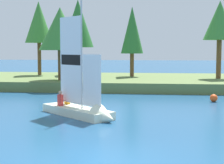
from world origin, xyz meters
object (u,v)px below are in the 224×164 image
Objects in this scene: shoreline_tree_left at (39,23)px; shoreline_tree_midright at (132,31)px; shoreline_tree_midleft at (60,29)px; shoreline_tree_right at (220,21)px; channel_buoy at (214,98)px; shoreline_tree_centre at (78,24)px; sailboat at (86,109)px.

shoreline_tree_left reaches higher than shoreline_tree_midright.
shoreline_tree_right reaches higher than shoreline_tree_midleft.
channel_buoy is at bearing -26.64° from shoreline_tree_midleft.
shoreline_tree_left is 3.85m from shoreline_tree_centre.
shoreline_tree_right is at bearing 13.46° from shoreline_tree_midleft.
shoreline_tree_left reaches higher than shoreline_tree_right.
shoreline_tree_midleft is 13.74m from channel_buoy.
shoreline_tree_right is at bearing -8.04° from shoreline_tree_left.
shoreline_tree_centre is at bearing 133.26° from channel_buoy.
shoreline_tree_right is 18.37m from sailboat.
channel_buoy is (7.12, 6.19, -0.19)m from sailboat.
shoreline_tree_centre is 1.14× the size of shoreline_tree_midright.
shoreline_tree_left is at bearing 143.12° from channel_buoy.
shoreline_tree_midright reaches higher than sailboat.
shoreline_tree_left is 1.11× the size of shoreline_tree_midright.
shoreline_tree_midleft is at bearing -166.54° from shoreline_tree_right.
shoreline_tree_centre is 19.51m from sailboat.
shoreline_tree_right reaches higher than sailboat.
sailboat is at bearing -120.44° from shoreline_tree_right.
shoreline_tree_midright is 12.99m from channel_buoy.
sailboat is 12.55× the size of channel_buoy.
shoreline_tree_centre reaches higher than shoreline_tree_right.
shoreline_tree_midleft is 6.35m from shoreline_tree_centre.
shoreline_tree_centre is (0.17, 6.28, 0.87)m from shoreline_tree_midleft.
shoreline_tree_right is at bearing 78.73° from channel_buoy.
shoreline_tree_left is 0.97× the size of shoreline_tree_centre.
channel_buoy is at bearing 83.10° from sailboat.
shoreline_tree_midright is at bearing -15.85° from shoreline_tree_centre.
channel_buoy is (11.35, -12.07, -5.62)m from shoreline_tree_centre.
shoreline_tree_right is at bearing -13.27° from shoreline_tree_centre.
shoreline_tree_right is 13.76× the size of channel_buoy.
shoreline_tree_left is at bearing 122.93° from shoreline_tree_midleft.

